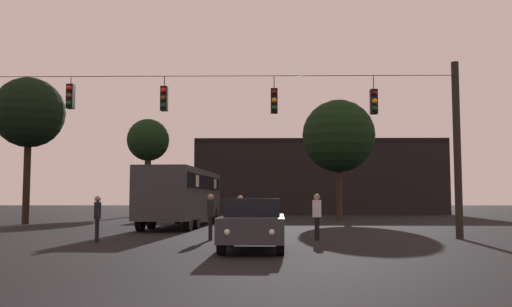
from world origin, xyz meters
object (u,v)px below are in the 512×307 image
object	(u,v)px
tree_right_far	(148,141)
tree_left_silhouette	(339,136)
pedestrian_crossing_right	(211,214)
tree_behind_building	(29,113)
pedestrian_crossing_left	(97,216)
car_near_right	(253,223)
city_bus	(183,192)
pedestrian_crossing_center	(240,214)
pedestrian_near_bus	(317,214)

from	to	relation	value
tree_right_far	tree_left_silhouette	bearing A→B (deg)	-32.65
pedestrian_crossing_right	tree_left_silhouette	bearing A→B (deg)	68.73
pedestrian_crossing_right	tree_behind_building	world-z (taller)	tree_behind_building
pedestrian_crossing_left	car_near_right	bearing A→B (deg)	-27.97
tree_left_silhouette	tree_behind_building	xyz separation A→B (m)	(-19.23, -6.47, 0.68)
car_near_right	tree_right_far	distance (m)	34.30
car_near_right	tree_left_silhouette	xyz separation A→B (m)	(5.56, 22.30, 5.08)
pedestrian_crossing_left	tree_left_silhouette	distance (m)	22.87
tree_behind_building	tree_right_far	bearing A→B (deg)	77.51
car_near_right	pedestrian_crossing_right	world-z (taller)	pedestrian_crossing_right
city_bus	tree_left_silhouette	distance (m)	13.85
city_bus	pedestrian_crossing_center	bearing A→B (deg)	-67.83
car_near_right	tree_right_far	size ratio (longest dim) A/B	0.51
tree_left_silhouette	car_near_right	bearing A→B (deg)	-104.01
city_bus	pedestrian_near_bus	bearing A→B (deg)	-56.13
pedestrian_near_bus	tree_behind_building	distance (m)	20.72
pedestrian_near_bus	tree_left_silhouette	bearing A→B (deg)	79.82
pedestrian_crossing_center	tree_behind_building	size ratio (longest dim) A/B	0.19
pedestrian_crossing_center	tree_behind_building	xyz separation A→B (m)	(-13.07, 11.13, 5.64)
pedestrian_crossing_right	tree_behind_building	xyz separation A→B (m)	(-12.02, 12.04, 5.61)
city_bus	tree_behind_building	size ratio (longest dim) A/B	1.28
city_bus	tree_right_far	xyz separation A→B (m)	(-5.97, 19.11, 4.70)
pedestrian_crossing_left	tree_left_silhouette	size ratio (longest dim) A/B	0.19
pedestrian_crossing_left	tree_behind_building	distance (m)	16.26
pedestrian_crossing_left	pedestrian_crossing_right	bearing A→B (deg)	12.38
tree_left_silhouette	tree_behind_building	distance (m)	20.30
tree_behind_building	pedestrian_crossing_right	bearing A→B (deg)	-45.04
pedestrian_crossing_left	tree_right_far	xyz separation A→B (m)	(-4.49, 29.35, 5.66)
pedestrian_crossing_left	pedestrian_near_bus	world-z (taller)	pedestrian_near_bus
car_near_right	tree_left_silhouette	bearing A→B (deg)	75.99
pedestrian_near_bus	tree_left_silhouette	size ratio (longest dim) A/B	0.20
pedestrian_crossing_left	tree_behind_building	xyz separation A→B (m)	(-8.13, 12.90, 5.66)
pedestrian_crossing_center	tree_behind_building	world-z (taller)	tree_behind_building
pedestrian_crossing_right	car_near_right	bearing A→B (deg)	-66.62
pedestrian_crossing_center	pedestrian_near_bus	world-z (taller)	pedestrian_near_bus
pedestrian_crossing_center	city_bus	bearing A→B (deg)	112.17
pedestrian_crossing_right	city_bus	bearing A→B (deg)	104.39
city_bus	pedestrian_crossing_left	xyz separation A→B (m)	(-1.49, -10.24, -0.96)
pedestrian_crossing_left	city_bus	bearing A→B (deg)	81.75
car_near_right	pedestrian_crossing_left	bearing A→B (deg)	152.03
pedestrian_crossing_left	tree_left_silhouette	world-z (taller)	tree_left_silhouette
tree_left_silhouette	tree_right_far	world-z (taller)	tree_right_far
city_bus	tree_behind_building	distance (m)	11.02
city_bus	tree_left_silhouette	bearing A→B (deg)	43.50
car_near_right	pedestrian_near_bus	distance (m)	4.42
city_bus	pedestrian_crossing_center	distance (m)	9.20
pedestrian_crossing_right	tree_right_far	world-z (taller)	tree_right_far
tree_left_silhouette	pedestrian_near_bus	bearing A→B (deg)	-100.18
pedestrian_crossing_left	tree_left_silhouette	xyz separation A→B (m)	(11.10, 19.36, 4.97)
city_bus	pedestrian_near_bus	distance (m)	11.33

